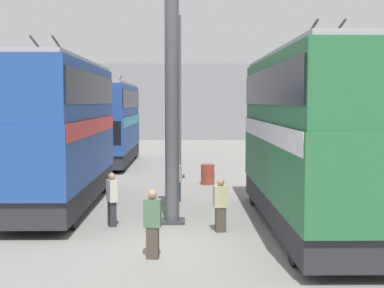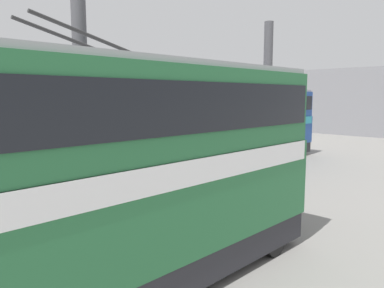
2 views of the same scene
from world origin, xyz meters
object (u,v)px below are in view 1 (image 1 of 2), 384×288
Objects in this scene: bus_right_mid at (112,119)px; oil_drum at (208,174)px; person_by_left_row at (221,204)px; person_aisle_foreground at (152,222)px; person_by_right_row at (112,198)px; bus_right_near at (61,125)px; bus_left_far at (307,130)px; person_aisle_midway at (177,180)px.

bus_right_mid reaches higher than oil_drum.
person_aisle_foreground is (-2.70, 1.87, 0.07)m from person_by_left_row.
person_by_right_row is at bearing 67.65° from person_by_left_row.
person_aisle_foreground reaches higher than person_by_left_row.
oil_drum is at bearing -145.89° from bus_right_mid.
bus_right_near reaches higher than person_by_left_row.
bus_left_far reaches higher than person_aisle_midway.
person_aisle_midway is at bearing 162.71° from oil_drum.
person_aisle_foreground reaches higher than person_aisle_midway.
person_aisle_foreground is 1.02× the size of person_by_right_row.
person_aisle_midway is 7.51m from person_aisle_foreground.
oil_drum is (8.45, -3.35, -0.42)m from person_by_right_row.
bus_right_near is 4.29m from person_by_right_row.
bus_right_mid reaches higher than person_by_right_row.
person_by_left_row is at bearing 127.79° from person_aisle_midway.
person_aisle_midway is 0.96× the size of person_aisle_foreground.
bus_right_near is 4.85m from person_aisle_midway.
bus_right_mid is 6.26× the size of person_by_left_row.
oil_drum is (4.44, -1.38, -0.39)m from person_aisle_midway.
bus_left_far is 6.46× the size of person_aisle_midway.
bus_right_mid is 10.24m from oil_drum.
bus_left_far is 11.22× the size of oil_drum.
oil_drum is (9.23, -0.01, -0.37)m from person_by_left_row.
bus_right_mid reaches higher than person_aisle_midway.
person_aisle_foreground is (-3.09, 4.50, -2.12)m from bus_left_far.
bus_right_mid is (17.08, 8.20, -0.19)m from bus_left_far.
person_aisle_midway reaches higher than person_by_left_row.
bus_left_far is at bearing -28.60° from person_by_right_row.
bus_left_far is at bearing -47.71° from person_aisle_foreground.
bus_left_far is 6.35m from person_by_right_row.
person_by_right_row is at bearing 30.69° from person_aisle_foreground.
bus_left_far is 6.33m from person_aisle_midway.
oil_drum is (-8.25, -5.59, -2.37)m from bus_right_mid.
person_by_right_row is at bearing 86.32° from bus_left_far.
oil_drum is at bearing -45.45° from bus_right_near.
person_by_left_row is at bearing -26.86° from person_aisle_foreground.
oil_drum is at bearing -85.41° from person_aisle_midway.
bus_left_far is 5.86m from person_aisle_foreground.
bus_right_near reaches higher than bus_right_mid.
person_aisle_foreground is at bearing -169.59° from bus_right_mid.
person_aisle_midway is at bearing -75.82° from bus_right_near.
bus_left_far reaches higher than bus_right_mid.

